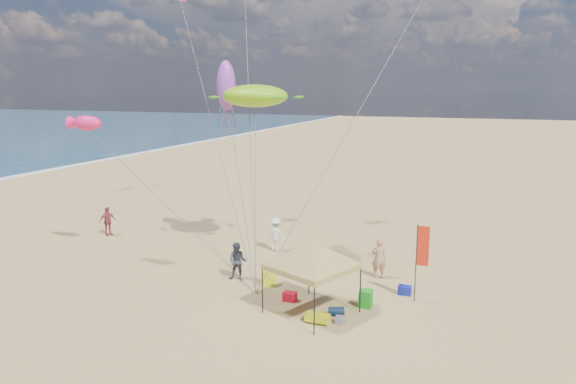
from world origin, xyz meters
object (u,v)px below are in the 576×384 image
Objects in this scene: beach_cart at (317,318)px; person_near_b at (238,261)px; chair_green at (366,299)px; canopy_tent at (312,244)px; person_near_c at (276,234)px; person_far_a at (107,221)px; cooler_blue at (405,290)px; chair_yellow at (268,278)px; cooler_red at (290,296)px; feather_flag at (421,251)px; person_near_a at (379,258)px.

person_near_b is (-4.76, 2.97, 0.68)m from beach_cart.
canopy_tent is at bearing -145.24° from chair_green.
chair_green is 0.38× the size of person_near_c.
cooler_blue is at bearing -77.23° from person_far_a.
person_near_c reaches higher than person_near_b.
person_far_a is (-16.61, 4.85, 0.51)m from chair_green.
beach_cart is 16.76m from person_far_a.
beach_cart is 5.65m from person_near_b.
chair_green is 6.21m from person_near_b.
canopy_tent is 7.09× the size of chair_yellow.
cooler_red is 2.29m from beach_cart.
beach_cart is at bearing -42.63° from cooler_red.
chair_green is 0.40× the size of person_near_b.
canopy_tent is 2.88× the size of person_far_a.
chair_green is at bearing 9.60° from cooler_red.
person_near_b is at bearing 148.07° from beach_cart.
chair_green is at bearing 34.76° from canopy_tent.
cooler_red is 0.77× the size of chair_yellow.
feather_flag reaches higher than person_near_a.
chair_green is at bearing 56.71° from beach_cart.
feather_flag is 6.07× the size of cooler_red.
cooler_blue is (3.12, 3.17, -2.59)m from canopy_tent.
person_near_c reaches higher than person_far_a.
person_near_a is at bearing 54.66° from cooler_red.
beach_cart is 0.51× the size of person_near_b.
person_far_a is at bearing 149.01° from person_near_b.
person_near_a is 6.32m from person_near_c.
canopy_tent reaches higher than cooler_blue.
person_near_b is at bearing 152.76° from canopy_tent.
person_near_a is 6.46m from person_near_b.
person_far_a is (-16.41, 1.36, -0.07)m from person_near_a.
cooler_red and cooler_blue have the same top height.
chair_yellow is (-6.48, -0.45, -1.83)m from feather_flag.
feather_flag reaches higher than cooler_blue.
person_near_a is 16.47m from person_far_a.
cooler_blue is 0.31× the size of person_near_b.
person_far_a reaches higher than cooler_red.
cooler_blue is 4.73m from beach_cart.
beach_cart is at bearing -92.17° from person_far_a.
chair_yellow is at bearing -86.35° from person_far_a.
person_far_a is (-14.75, 6.14, -1.92)m from canopy_tent.
feather_flag reaches higher than person_near_b.
chair_green is at bearing 132.92° from person_near_c.
chair_green is 3.55m from person_near_a.
cooler_blue is at bearing 45.43° from canopy_tent.
chair_yellow is 12.72m from person_far_a.
person_near_c is 10.47m from person_far_a.
feather_flag is 1.90× the size of person_far_a.
beach_cart is (0.50, -0.78, -2.58)m from canopy_tent.
feather_flag is 6.07× the size of cooler_blue.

